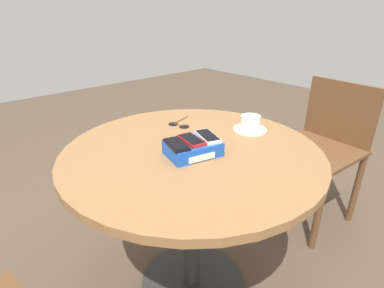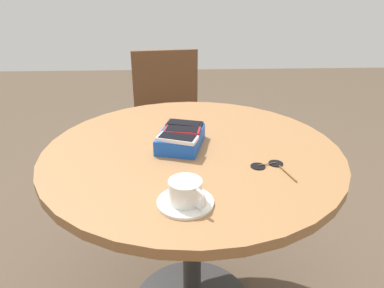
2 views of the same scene
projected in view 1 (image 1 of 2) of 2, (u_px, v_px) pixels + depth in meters
ground_plane at (192, 284)px, 1.43m from camera, size 8.00×8.00×0.00m
round_table at (192, 179)px, 1.19m from camera, size 0.98×0.98×0.72m
phone_box at (193, 148)px, 1.08m from camera, size 0.21×0.17×0.05m
phone_black at (176, 144)px, 1.04m from camera, size 0.09×0.13×0.01m
phone_red at (191, 140)px, 1.07m from camera, size 0.08×0.13×0.01m
phone_white at (207, 136)px, 1.10m from camera, size 0.10×0.14×0.01m
saucer at (250, 130)px, 1.30m from camera, size 0.14×0.14×0.01m
coffee_cup at (250, 122)px, 1.29m from camera, size 0.10×0.09×0.06m
sunglasses at (179, 125)px, 1.36m from camera, size 0.13×0.11×0.01m
chair_near_window at (320, 148)px, 1.75m from camera, size 0.48×0.48×0.83m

